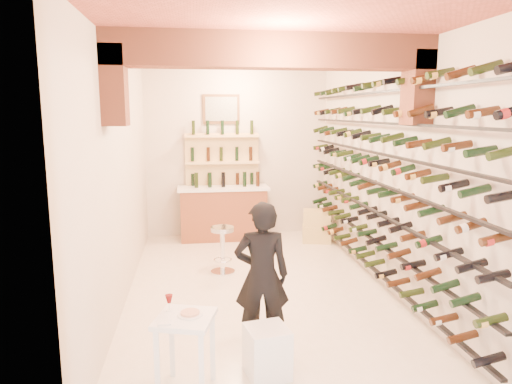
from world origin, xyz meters
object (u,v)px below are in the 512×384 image
person (262,276)px  crate_lower (316,234)px  back_counter (224,211)px  tasting_table (185,330)px  wine_rack (371,175)px  white_stool (267,351)px  chrome_barstool (223,246)px

person → crate_lower: (1.60, 3.75, -0.61)m
back_counter → person: size_ratio=1.11×
tasting_table → crate_lower: 5.02m
wine_rack → tasting_table: (-2.49, -2.22, -0.99)m
tasting_table → person: bearing=57.2°
wine_rack → tasting_table: bearing=-138.3°
white_stool → crate_lower: 4.58m
person → chrome_barstool: person is taller
chrome_barstool → crate_lower: size_ratio=1.37×
person → back_counter: bearing=-84.4°
chrome_barstool → back_counter: bearing=85.6°
wine_rack → chrome_barstool: 2.40m
crate_lower → wine_rack: bearing=-86.6°
wine_rack → chrome_barstool: (-1.98, 0.74, -1.14)m
wine_rack → person: bearing=-138.0°
tasting_table → person: size_ratio=0.54×
back_counter → person: person is taller
white_stool → crate_lower: size_ratio=0.89×
white_stool → person: person is taller
tasting_table → crate_lower: tasting_table is taller
back_counter → person: bearing=-88.6°
chrome_barstool → white_stool: bearing=-85.5°
wine_rack → crate_lower: bearing=93.4°
chrome_barstool → wine_rack: bearing=-20.5°
back_counter → wine_rack: bearing=-55.3°
wine_rack → back_counter: 3.38m
wine_rack → tasting_table: size_ratio=6.92×
white_stool → chrome_barstool: (-0.22, 2.82, 0.18)m
tasting_table → chrome_barstool: tasting_table is taller
back_counter → person: (0.10, -4.20, 0.23)m
tasting_table → wine_rack: bearing=58.0°
person → chrome_barstool: 2.34m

